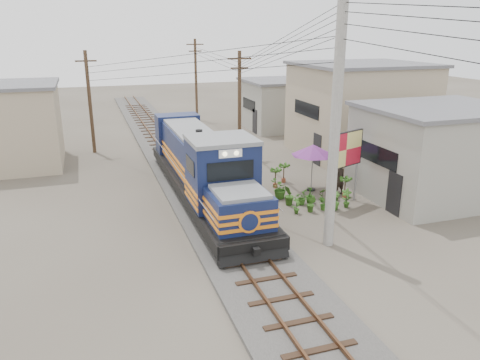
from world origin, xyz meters
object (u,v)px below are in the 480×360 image
object	(u,v)px
market_umbrella	(313,150)
vendor	(339,179)
billboard	(345,151)
locomotive	(203,167)

from	to	relation	value
market_umbrella	vendor	world-z (taller)	market_umbrella
billboard	vendor	xyz separation A→B (m)	(0.60, 1.40, -1.85)
market_umbrella	vendor	size ratio (longest dim) A/B	1.52
locomotive	vendor	bearing A→B (deg)	-12.91
locomotive	vendor	distance (m)	7.15
market_umbrella	vendor	bearing A→B (deg)	-45.23
vendor	market_umbrella	bearing A→B (deg)	-53.16
market_umbrella	vendor	xyz separation A→B (m)	(1.06, -1.07, -1.36)
locomotive	billboard	xyz separation A→B (m)	(6.33, -2.99, 1.05)
billboard	vendor	size ratio (longest dim) A/B	2.10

